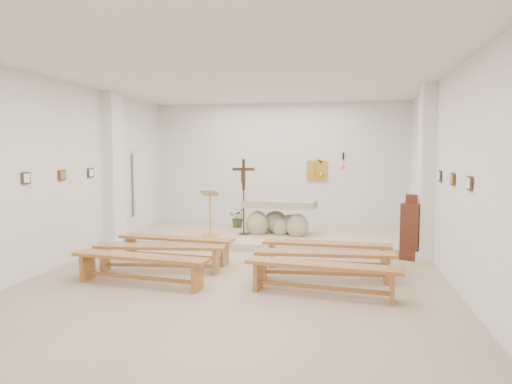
% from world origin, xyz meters
% --- Properties ---
extents(ground, '(7.00, 10.00, 0.00)m').
position_xyz_m(ground, '(0.00, 0.00, 0.00)').
color(ground, '#C2B08C').
rests_on(ground, ground).
extents(wall_left, '(0.02, 10.00, 3.50)m').
position_xyz_m(wall_left, '(-3.49, 0.00, 1.75)').
color(wall_left, white).
rests_on(wall_left, ground).
extents(wall_right, '(0.02, 10.00, 3.50)m').
position_xyz_m(wall_right, '(3.49, 0.00, 1.75)').
color(wall_right, white).
rests_on(wall_right, ground).
extents(wall_back, '(7.00, 0.02, 3.50)m').
position_xyz_m(wall_back, '(0.00, 4.99, 1.75)').
color(wall_back, white).
rests_on(wall_back, ground).
extents(ceiling, '(7.00, 10.00, 0.02)m').
position_xyz_m(ceiling, '(0.00, 0.00, 3.49)').
color(ceiling, silver).
rests_on(ceiling, wall_back).
extents(sanctuary_platform, '(6.98, 3.00, 0.15)m').
position_xyz_m(sanctuary_platform, '(0.00, 3.50, 0.07)').
color(sanctuary_platform, '#C3AE96').
rests_on(sanctuary_platform, ground).
extents(pilaster_left, '(0.26, 0.55, 3.50)m').
position_xyz_m(pilaster_left, '(-3.37, 2.00, 1.75)').
color(pilaster_left, white).
rests_on(pilaster_left, ground).
extents(pilaster_right, '(0.26, 0.55, 3.50)m').
position_xyz_m(pilaster_right, '(3.37, 2.00, 1.75)').
color(pilaster_right, white).
rests_on(pilaster_right, ground).
extents(gold_wall_relief, '(0.55, 0.04, 0.55)m').
position_xyz_m(gold_wall_relief, '(1.05, 4.96, 1.65)').
color(gold_wall_relief, gold).
rests_on(gold_wall_relief, wall_back).
extents(sanctuary_lamp, '(0.11, 0.36, 0.44)m').
position_xyz_m(sanctuary_lamp, '(1.75, 4.71, 1.81)').
color(sanctuary_lamp, black).
rests_on(sanctuary_lamp, wall_back).
extents(station_frame_left_front, '(0.03, 0.20, 0.20)m').
position_xyz_m(station_frame_left_front, '(-3.47, -0.80, 1.72)').
color(station_frame_left_front, '#40301C').
rests_on(station_frame_left_front, wall_left).
extents(station_frame_left_mid, '(0.03, 0.20, 0.20)m').
position_xyz_m(station_frame_left_mid, '(-3.47, 0.20, 1.72)').
color(station_frame_left_mid, '#40301C').
rests_on(station_frame_left_mid, wall_left).
extents(station_frame_left_rear, '(0.03, 0.20, 0.20)m').
position_xyz_m(station_frame_left_rear, '(-3.47, 1.20, 1.72)').
color(station_frame_left_rear, '#40301C').
rests_on(station_frame_left_rear, wall_left).
extents(station_frame_right_front, '(0.03, 0.20, 0.20)m').
position_xyz_m(station_frame_right_front, '(3.47, -0.80, 1.72)').
color(station_frame_right_front, '#40301C').
rests_on(station_frame_right_front, wall_right).
extents(station_frame_right_mid, '(0.03, 0.20, 0.20)m').
position_xyz_m(station_frame_right_mid, '(3.47, 0.20, 1.72)').
color(station_frame_right_mid, '#40301C').
rests_on(station_frame_right_mid, wall_right).
extents(station_frame_right_rear, '(0.03, 0.20, 0.20)m').
position_xyz_m(station_frame_right_rear, '(3.47, 1.20, 1.72)').
color(station_frame_right_rear, '#40301C').
rests_on(station_frame_right_rear, wall_right).
extents(radiator_left, '(0.10, 0.85, 0.52)m').
position_xyz_m(radiator_left, '(-3.43, 2.70, 0.27)').
color(radiator_left, silver).
rests_on(radiator_left, ground).
extents(radiator_right, '(0.10, 0.85, 0.52)m').
position_xyz_m(radiator_right, '(3.43, 2.70, 0.27)').
color(radiator_right, silver).
rests_on(radiator_right, ground).
extents(altar, '(1.82, 0.88, 0.91)m').
position_xyz_m(altar, '(0.21, 3.41, 0.50)').
color(altar, tan).
rests_on(altar, sanctuary_platform).
extents(lectern, '(0.42, 0.37, 1.14)m').
position_xyz_m(lectern, '(-1.37, 2.86, 0.71)').
color(lectern, tan).
rests_on(lectern, sanctuary_platform).
extents(crucifix_stand, '(0.56, 0.24, 1.84)m').
position_xyz_m(crucifix_stand, '(-0.61, 3.19, 1.21)').
color(crucifix_stand, '#352010').
rests_on(crucifix_stand, sanctuary_platform).
extents(potted_plant, '(0.47, 0.41, 0.53)m').
position_xyz_m(potted_plant, '(-0.98, 4.20, 0.41)').
color(potted_plant, '#315421').
rests_on(potted_plant, sanctuary_platform).
extents(donation_pedestal, '(0.45, 0.45, 1.31)m').
position_xyz_m(donation_pedestal, '(3.10, 1.90, 0.58)').
color(donation_pedestal, '#502517').
rests_on(donation_pedestal, ground).
extents(bench_left_front, '(2.36, 0.59, 0.49)m').
position_xyz_m(bench_left_front, '(-1.46, 0.81, 0.37)').
color(bench_left_front, '#A87230').
rests_on(bench_left_front, ground).
extents(bench_right_front, '(2.35, 0.42, 0.49)m').
position_xyz_m(bench_right_front, '(1.46, 0.81, 0.37)').
color(bench_right_front, '#A87230').
rests_on(bench_right_front, ground).
extents(bench_left_second, '(2.37, 0.63, 0.49)m').
position_xyz_m(bench_left_second, '(-1.46, 0.00, 0.37)').
color(bench_left_second, '#A87230').
rests_on(bench_left_second, ground).
extents(bench_right_second, '(2.36, 0.53, 0.49)m').
position_xyz_m(bench_right_second, '(1.46, 0.00, 0.37)').
color(bench_right_second, '#A87230').
rests_on(bench_right_second, ground).
extents(bench_left_third, '(2.37, 0.64, 0.49)m').
position_xyz_m(bench_left_third, '(-1.46, -0.81, 0.37)').
color(bench_left_third, '#A87230').
rests_on(bench_left_third, ground).
extents(bench_right_third, '(2.37, 0.67, 0.49)m').
position_xyz_m(bench_right_third, '(1.46, -0.81, 0.37)').
color(bench_right_third, '#A87230').
rests_on(bench_right_third, ground).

